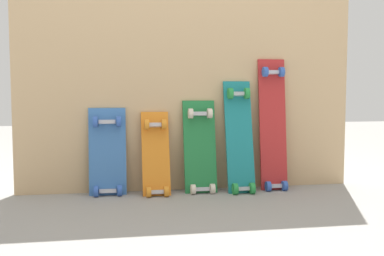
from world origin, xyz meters
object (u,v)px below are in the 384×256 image
object	(u,v)px
skateboard_green	(200,151)
skateboard_teal	(240,141)
skateboard_orange	(156,158)
skateboard_blue	(108,156)
skateboard_red	(273,129)

from	to	relation	value
skateboard_green	skateboard_teal	size ratio (longest dim) A/B	0.84
skateboard_orange	skateboard_teal	xyz separation A→B (m)	(0.55, -0.00, 0.10)
skateboard_blue	skateboard_orange	bearing A→B (deg)	-7.84
skateboard_blue	skateboard_red	distance (m)	1.10
skateboard_teal	skateboard_red	xyz separation A→B (m)	(0.24, 0.04, 0.07)
skateboard_blue	skateboard_orange	xyz separation A→B (m)	(0.30, -0.04, -0.01)
skateboard_blue	skateboard_green	xyz separation A→B (m)	(0.59, -0.02, 0.02)
skateboard_orange	skateboard_red	xyz separation A→B (m)	(0.79, 0.03, 0.17)
skateboard_green	skateboard_teal	bearing A→B (deg)	-5.72
skateboard_orange	skateboard_blue	bearing A→B (deg)	172.16
skateboard_orange	skateboard_red	bearing A→B (deg)	2.29
skateboard_blue	skateboard_teal	xyz separation A→B (m)	(0.85, -0.05, 0.09)
skateboard_green	skateboard_orange	bearing A→B (deg)	-175.71
skateboard_blue	skateboard_orange	world-z (taller)	skateboard_blue
skateboard_red	skateboard_blue	bearing A→B (deg)	179.46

